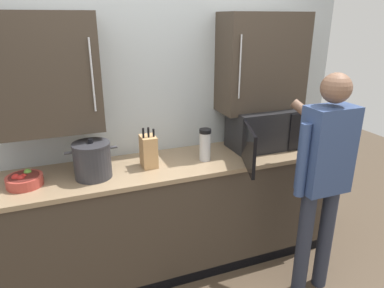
% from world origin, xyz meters
% --- Properties ---
extents(back_wall_tiled, '(3.32, 0.44, 2.59)m').
position_xyz_m(back_wall_tiled, '(0.00, 0.96, 1.41)').
color(back_wall_tiled, '#B2BCC1').
rests_on(back_wall_tiled, ground_plane).
extents(counter_unit, '(2.69, 0.61, 0.95)m').
position_xyz_m(counter_unit, '(0.00, 0.68, 0.48)').
color(counter_unit, '#3D3328').
rests_on(counter_unit, ground_plane).
extents(microwave_oven, '(0.75, 0.75, 0.34)m').
position_xyz_m(microwave_oven, '(0.82, 0.71, 1.12)').
color(microwave_oven, black).
rests_on(microwave_oven, counter_unit).
extents(stock_pot, '(0.36, 0.26, 0.29)m').
position_xyz_m(stock_pot, '(-0.60, 0.63, 1.08)').
color(stock_pot, '#2D2D33').
rests_on(stock_pot, counter_unit).
extents(knife_block, '(0.11, 0.15, 0.32)m').
position_xyz_m(knife_block, '(-0.18, 0.68, 1.08)').
color(knife_block, tan).
rests_on(knife_block, counter_unit).
extents(thermos_flask, '(0.09, 0.09, 0.26)m').
position_xyz_m(thermos_flask, '(0.26, 0.63, 1.08)').
color(thermos_flask, '#B7BABF').
rests_on(thermos_flask, counter_unit).
extents(fruit_bowl, '(0.24, 0.24, 0.10)m').
position_xyz_m(fruit_bowl, '(-1.05, 0.66, 1.00)').
color(fruit_bowl, '#AD3D33').
rests_on(fruit_bowl, counter_unit).
extents(person_figure, '(0.44, 0.52, 1.70)m').
position_xyz_m(person_figure, '(0.90, 0.03, 1.01)').
color(person_figure, '#282D3D').
rests_on(person_figure, ground_plane).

